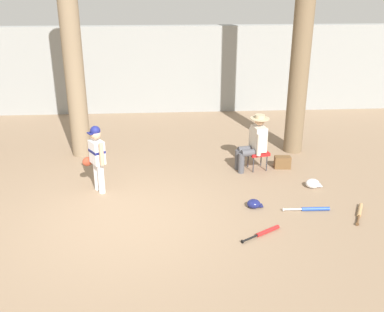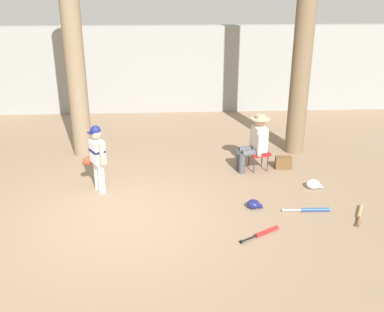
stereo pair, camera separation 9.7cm
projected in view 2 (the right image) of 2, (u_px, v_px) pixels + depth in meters
The scene contains 13 objects.
ground_plane at pixel (127, 220), 7.53m from camera, with size 60.00×60.00×0.00m, color #897056.
concrete_back_wall at pixel (143, 70), 13.16m from camera, with size 18.00×0.36×2.52m, color gray.
tree_near_player at pixel (74, 51), 9.50m from camera, with size 0.58×0.58×5.24m.
tree_behind_spectator at pixel (304, 33), 9.51m from camera, with size 0.58×0.58×5.96m.
young_ballplayer at pixel (97, 154), 8.30m from camera, with size 0.50×0.52×1.31m.
folding_stool at pixel (259, 153), 9.38m from camera, with size 0.47×0.47×0.41m.
seated_spectator at pixel (255, 141), 9.26m from camera, with size 0.68×0.54×1.20m.
handbag_beside_stool at pixel (283, 163), 9.51m from camera, with size 0.34×0.18×0.26m, color brown.
bat_wood_tan at pixel (360, 213), 7.70m from camera, with size 0.40×0.69×0.07m.
bat_red_barrel at pixel (264, 233), 7.10m from camera, with size 0.70×0.46×0.07m.
bat_blue_youth at pixel (312, 210), 7.79m from camera, with size 0.83×0.08×0.07m.
batting_helmet_white at pixel (313, 184), 8.65m from camera, with size 0.31×0.24×0.18m.
batting_helmet_navy at pixel (253, 204), 7.91m from camera, with size 0.28×0.22×0.16m.
Camera 2 is at (0.75, -6.63, 3.81)m, focal length 41.82 mm.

